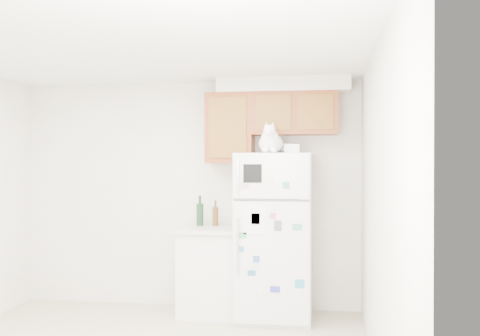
% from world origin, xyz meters
% --- Properties ---
extents(room_shell, '(3.84, 4.04, 2.52)m').
position_xyz_m(room_shell, '(0.12, 0.24, 1.67)').
color(room_shell, white).
rests_on(room_shell, ground_plane).
extents(refrigerator, '(0.76, 0.78, 1.70)m').
position_xyz_m(refrigerator, '(1.00, 1.61, 0.85)').
color(refrigerator, silver).
rests_on(refrigerator, ground_plane).
extents(base_counter, '(0.64, 0.64, 0.92)m').
position_xyz_m(base_counter, '(0.31, 1.68, 0.46)').
color(base_counter, white).
rests_on(base_counter, ground_plane).
extents(cat, '(0.29, 0.43, 0.30)m').
position_xyz_m(cat, '(0.98, 1.44, 1.81)').
color(cat, white).
rests_on(cat, refrigerator).
extents(storage_box_back, '(0.22, 0.19, 0.10)m').
position_xyz_m(storage_box_back, '(1.09, 1.67, 1.75)').
color(storage_box_back, white).
rests_on(storage_box_back, refrigerator).
extents(storage_box_front, '(0.15, 0.12, 0.09)m').
position_xyz_m(storage_box_front, '(1.19, 1.53, 1.74)').
color(storage_box_front, white).
rests_on(storage_box_front, refrigerator).
extents(bottle_green, '(0.08, 0.08, 0.33)m').
position_xyz_m(bottle_green, '(0.16, 1.83, 1.08)').
color(bottle_green, '#19381E').
rests_on(bottle_green, base_counter).
extents(bottle_amber, '(0.06, 0.06, 0.28)m').
position_xyz_m(bottle_amber, '(0.33, 1.84, 1.06)').
color(bottle_amber, '#593814').
rests_on(bottle_amber, base_counter).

